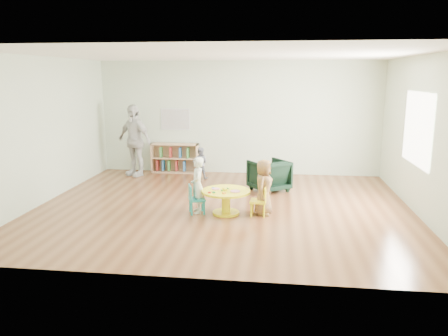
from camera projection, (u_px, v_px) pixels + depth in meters
name	position (u px, v px, depth m)	size (l,w,h in m)	color
room	(224.00, 106.00, 7.88)	(7.10, 7.00, 2.80)	brown
activity_table	(226.00, 198.00, 7.80)	(0.87, 0.87, 0.48)	#FFF115
kid_chair_left	(195.00, 198.00, 7.82)	(0.36, 0.36, 0.52)	teal
kid_chair_right	(261.00, 200.00, 7.69)	(0.30, 0.30, 0.53)	#FFF115
bookshelf	(175.00, 158.00, 11.16)	(1.20, 0.30, 0.75)	tan
alphabet_poster	(175.00, 119.00, 11.08)	(0.74, 0.01, 0.54)	silver
armchair	(269.00, 175.00, 9.37)	(0.72, 0.74, 0.67)	black
child_left	(197.00, 185.00, 7.84)	(0.37, 0.24, 1.02)	white
child_right	(264.00, 187.00, 7.73)	(0.49, 0.32, 1.00)	orange
toddler	(200.00, 163.00, 10.45)	(0.37, 0.29, 0.76)	#192440
adult_caretaker	(134.00, 140.00, 10.71)	(1.03, 0.43, 1.76)	silver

